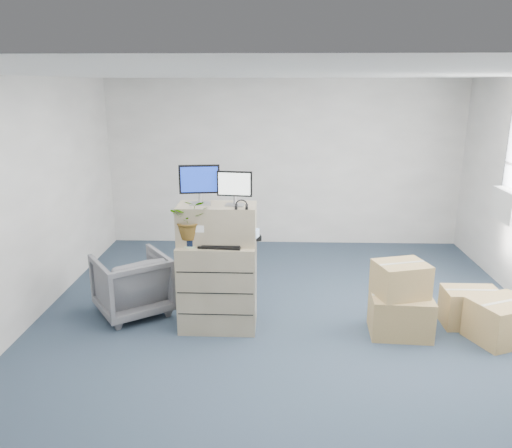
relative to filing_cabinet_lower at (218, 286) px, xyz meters
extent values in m
plane|color=#29384A|center=(0.81, -0.29, -0.50)|extent=(7.00, 7.00, 0.00)
cube|color=#BAB7B0|center=(0.81, 3.22, 0.90)|extent=(6.00, 0.02, 2.80)
cube|color=silver|center=(3.68, 1.11, 0.70)|extent=(0.24, 0.60, 0.40)
cube|color=gray|center=(0.00, 0.00, 0.00)|extent=(0.87, 0.53, 1.01)
cube|color=gray|center=(0.00, 0.05, 0.72)|extent=(0.87, 0.44, 0.43)
cube|color=#99999E|center=(-0.18, 0.07, 0.94)|extent=(0.25, 0.20, 0.02)
cylinder|color=#99999E|center=(-0.18, 0.07, 1.00)|extent=(0.04, 0.04, 0.11)
cube|color=black|center=(-0.18, 0.07, 1.21)|extent=(0.44, 0.09, 0.32)
cube|color=navy|center=(-0.18, 0.05, 1.21)|extent=(0.40, 0.06, 0.27)
cube|color=#99999E|center=(0.20, 0.01, 0.94)|extent=(0.22, 0.17, 0.01)
cylinder|color=#99999E|center=(0.20, 0.01, 0.99)|extent=(0.03, 0.03, 0.09)
cube|color=black|center=(0.20, 0.01, 1.18)|extent=(0.38, 0.07, 0.27)
cube|color=silver|center=(0.20, 0.00, 1.18)|extent=(0.34, 0.05, 0.24)
torus|color=black|center=(0.28, -0.14, 0.97)|extent=(0.14, 0.02, 0.14)
cube|color=black|center=(0.05, -0.12, 0.52)|extent=(0.48, 0.24, 0.02)
ellipsoid|color=silver|center=(0.36, -0.10, 0.52)|extent=(0.11, 0.09, 0.03)
cylinder|color=#969A9F|center=(0.03, 0.04, 0.61)|extent=(0.06, 0.06, 0.22)
cube|color=silver|center=(-0.07, 0.01, 0.51)|extent=(0.06, 0.05, 0.02)
cube|color=black|center=(-0.07, 0.01, 0.57)|extent=(0.05, 0.03, 0.11)
cube|color=black|center=(0.37, 0.14, 0.53)|extent=(0.25, 0.22, 0.06)
cube|color=#417CDE|center=(0.34, 0.07, 0.61)|extent=(0.27, 0.18, 0.09)
cylinder|color=#9BBA96|center=(-0.28, -0.09, 0.51)|extent=(0.20, 0.20, 0.02)
cylinder|color=black|center=(-0.28, -0.09, 0.58)|extent=(0.17, 0.17, 0.13)
imported|color=#1C5F1B|center=(-0.28, -0.09, 0.76)|extent=(0.43, 0.47, 0.35)
imported|color=#59595E|center=(-1.08, 0.31, -0.09)|extent=(1.08, 1.07, 0.82)
cube|color=#9B7B4B|center=(2.05, -0.11, -0.28)|extent=(0.69, 0.55, 0.46)
cube|color=#9B7B4B|center=(3.12, -0.22, -0.28)|extent=(0.77, 0.71, 0.45)
cube|color=#9B7B4B|center=(2.03, -0.09, 0.14)|extent=(0.64, 0.56, 0.38)
cube|color=#9B7B4B|center=(2.91, 0.12, -0.28)|extent=(0.62, 0.40, 0.44)
camera|label=1|loc=(0.61, -5.24, 2.22)|focal=35.00mm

